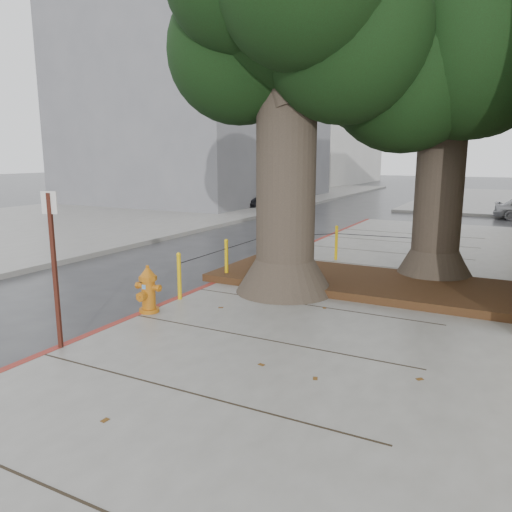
{
  "coord_description": "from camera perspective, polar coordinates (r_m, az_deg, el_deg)",
  "views": [
    {
      "loc": [
        3.87,
        -6.54,
        2.95
      ],
      "look_at": [
        -0.38,
        1.56,
        1.1
      ],
      "focal_mm": 35.0,
      "sensor_mm": 36.0,
      "label": 1
    }
  ],
  "objects": [
    {
      "name": "ground",
      "position": [
        8.15,
        -2.77,
        -9.8
      ],
      "size": [
        140.0,
        140.0,
        0.0
      ],
      "primitive_type": "plane",
      "color": "#28282B",
      "rests_on": "ground"
    },
    {
      "name": "sidewalk_opposite",
      "position": [
        24.52,
        -19.44,
        4.05
      ],
      "size": [
        14.0,
        60.0,
        0.15
      ],
      "primitive_type": "cube",
      "color": "slate",
      "rests_on": "ground"
    },
    {
      "name": "curb_red",
      "position": [
        11.16,
        -5.14,
        -3.55
      ],
      "size": [
        0.14,
        26.0,
        0.16
      ],
      "primitive_type": "cube",
      "color": "maroon",
      "rests_on": "ground"
    },
    {
      "name": "planter_bed",
      "position": [
        11.19,
        11.46,
        -2.87
      ],
      "size": [
        6.4,
        2.6,
        0.16
      ],
      "primitive_type": "cube",
      "color": "black",
      "rests_on": "sidewalk_main"
    },
    {
      "name": "building_far_grey",
      "position": [
        34.35,
        -6.01,
        16.47
      ],
      "size": [
        12.0,
        16.0,
        12.0
      ],
      "primitive_type": "cube",
      "color": "slate",
      "rests_on": "ground"
    },
    {
      "name": "building_far_white",
      "position": [
        55.79,
        5.85,
        16.06
      ],
      "size": [
        12.0,
        18.0,
        15.0
      ],
      "primitive_type": "cube",
      "color": "silver",
      "rests_on": "ground"
    },
    {
      "name": "tree_near",
      "position": [
        10.41,
        5.75,
        24.92
      ],
      "size": [
        4.5,
        3.8,
        7.68
      ],
      "color": "#4C3F33",
      "rests_on": "sidewalk_main"
    },
    {
      "name": "tree_far",
      "position": [
        12.1,
        22.93,
        20.42
      ],
      "size": [
        4.5,
        3.8,
        7.17
      ],
      "color": "#4C3F33",
      "rests_on": "sidewalk_main"
    },
    {
      "name": "bollard_ring",
      "position": [
        12.12,
        4.16,
        0.52
      ],
      "size": [
        3.79,
        5.39,
        0.95
      ],
      "color": "gold",
      "rests_on": "sidewalk_main"
    },
    {
      "name": "fire_hydrant",
      "position": [
        9.23,
        -12.22,
        -3.76
      ],
      "size": [
        0.45,
        0.4,
        0.87
      ],
      "rotation": [
        0.0,
        0.0,
        0.02
      ],
      "color": "#C66D14",
      "rests_on": "sidewalk_main"
    },
    {
      "name": "signpost",
      "position": [
        7.72,
        -22.09,
        -0.57
      ],
      "size": [
        0.22,
        0.1,
        2.31
      ],
      "rotation": [
        0.0,
        0.0,
        0.35
      ],
      "color": "#471911",
      "rests_on": "sidewalk_main"
    },
    {
      "name": "car_dark",
      "position": [
        28.94,
        0.03,
        6.67
      ],
      "size": [
        1.6,
        3.79,
        1.09
      ],
      "primitive_type": "imported",
      "rotation": [
        0.0,
        0.0,
        -0.02
      ],
      "color": "black",
      "rests_on": "ground"
    }
  ]
}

